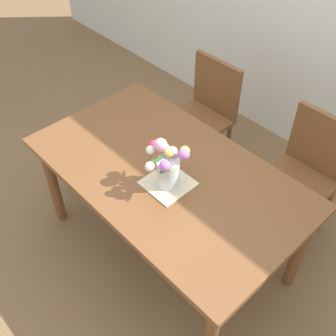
% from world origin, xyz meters
% --- Properties ---
extents(ground_plane, '(12.00, 12.00, 0.00)m').
position_xyz_m(ground_plane, '(0.00, 0.00, 0.00)').
color(ground_plane, brown).
extents(dining_table, '(1.61, 0.93, 0.75)m').
position_xyz_m(dining_table, '(0.00, 0.00, 0.66)').
color(dining_table, brown).
rests_on(dining_table, ground_plane).
extents(chair_left, '(0.42, 0.42, 0.90)m').
position_xyz_m(chair_left, '(-0.44, 0.81, 0.52)').
color(chair_left, brown).
rests_on(chair_left, ground_plane).
extents(chair_right, '(0.42, 0.42, 0.90)m').
position_xyz_m(chair_right, '(0.44, 0.81, 0.52)').
color(chair_right, brown).
rests_on(chair_right, ground_plane).
extents(placemat, '(0.24, 0.24, 0.01)m').
position_xyz_m(placemat, '(0.08, -0.07, 0.75)').
color(placemat, beige).
rests_on(placemat, dining_table).
extents(flower_vase, '(0.24, 0.25, 0.29)m').
position_xyz_m(flower_vase, '(0.08, -0.07, 0.89)').
color(flower_vase, silver).
rests_on(flower_vase, placemat).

